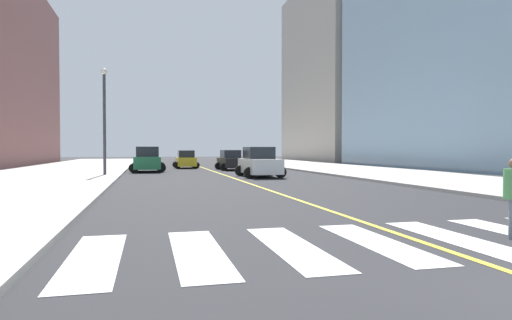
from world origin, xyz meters
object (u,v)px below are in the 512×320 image
car_yellow_third (186,160)px  street_lamp (104,112)px  car_black_second (231,161)px  car_green_fourth (148,160)px  car_white_nearest (259,163)px

car_yellow_third → street_lamp: street_lamp is taller
car_yellow_third → car_black_second: bearing=-52.9°
car_green_fourth → car_black_second: bearing=13.5°
car_white_nearest → car_black_second: car_white_nearest is taller
car_white_nearest → car_black_second: size_ratio=1.11×
car_white_nearest → car_yellow_third: bearing=-76.6°
car_green_fourth → street_lamp: 7.51m
car_white_nearest → car_green_fourth: (-7.40, 8.75, 0.03)m
car_green_fourth → car_yellow_third: bearing=61.4°
car_white_nearest → street_lamp: bearing=-15.4°
car_black_second → car_yellow_third: 6.03m
car_yellow_third → street_lamp: (-6.53, -12.39, 3.62)m
car_yellow_third → car_green_fourth: (-3.66, -6.38, 0.15)m
car_yellow_third → street_lamp: size_ratio=0.55×
car_black_second → car_green_fourth: 7.51m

